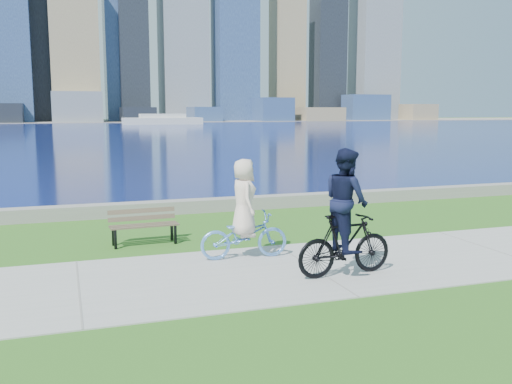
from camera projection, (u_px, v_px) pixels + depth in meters
ground at (311, 268)px, 10.25m from camera, size 320.00×320.00×0.00m
concrete_path at (311, 267)px, 10.25m from camera, size 80.00×3.50×0.02m
seawall at (221, 204)px, 16.04m from camera, size 90.00×0.50×0.35m
bay_water at (94, 130)px, 77.74m from camera, size 320.00×131.00×0.01m
far_shore at (81, 121)px, 132.10m from camera, size 320.00×30.00×0.12m
city_skyline at (87, 25)px, 129.14m from camera, size 172.97×22.50×76.00m
ferry_far at (163, 120)px, 107.59m from camera, size 14.74×4.21×2.00m
park_bench at (143, 223)px, 12.02m from camera, size 1.45×0.57×0.74m
cyclist_woman at (244, 222)px, 10.77m from camera, size 0.69×1.72×1.90m
cyclist_man at (346, 223)px, 9.60m from camera, size 0.71×1.80×2.18m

